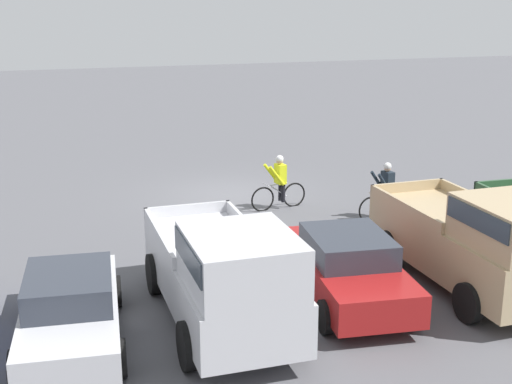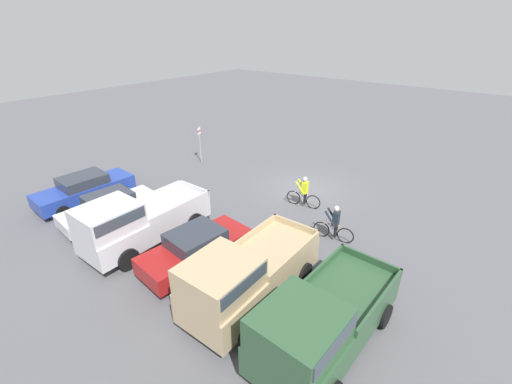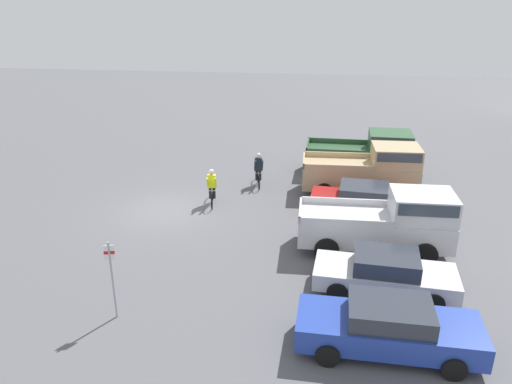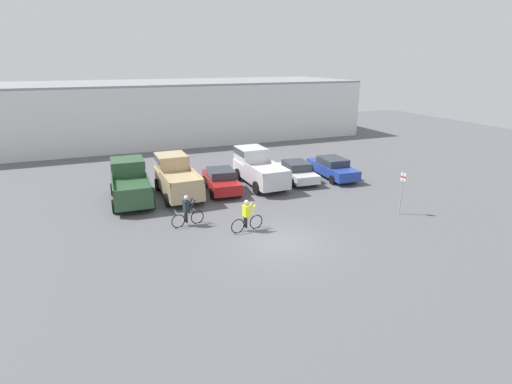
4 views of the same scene
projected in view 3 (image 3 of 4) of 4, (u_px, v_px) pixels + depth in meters
ground_plane at (166, 211)px, 21.67m from camera, size 80.00×80.00×0.00m
pickup_truck_0 at (368, 153)px, 25.63m from camera, size 2.43×5.31×2.26m
pickup_truck_1 at (370, 169)px, 23.07m from camera, size 2.32×5.31×2.35m
sedan_0 at (363, 202)px, 20.71m from camera, size 2.25×4.49×1.45m
pickup_truck_2 at (389, 221)px, 17.89m from camera, size 2.24×5.43×2.31m
sedan_1 at (385, 273)px, 15.54m from camera, size 2.16×4.50×1.36m
sedan_2 at (388, 327)px, 12.97m from camera, size 2.04×4.82×1.44m
cyclist_0 at (212, 187)px, 22.11m from camera, size 1.79×0.53×1.64m
cyclist_1 at (258, 169)px, 24.29m from camera, size 1.76×0.53×1.65m
fire_lane_sign at (112, 273)px, 14.04m from camera, size 0.10×0.30×2.45m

